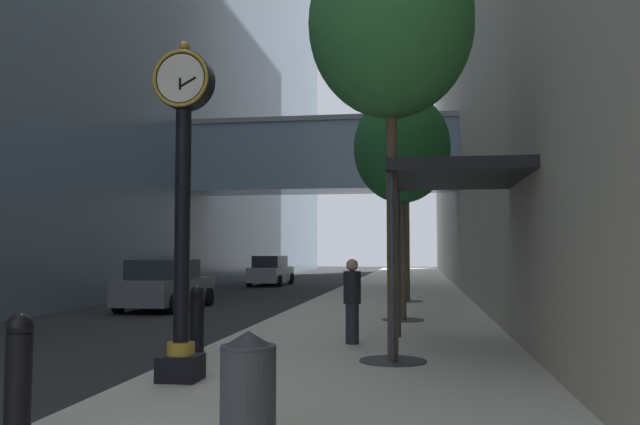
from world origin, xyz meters
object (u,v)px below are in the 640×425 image
(street_tree_mid_far, at_px, (406,154))
(car_grey_mid, at_px, (166,285))
(street_tree_near, at_px, (391,25))
(pedestrian_walking, at_px, (352,299))
(bollard_third, at_px, (197,319))
(bollard_nearest, at_px, (19,373))
(street_tree_mid_near, at_px, (402,149))
(street_clock, at_px, (183,191))
(car_silver_near, at_px, (271,271))
(trash_bin, at_px, (248,387))

(street_tree_mid_far, relative_size, car_grey_mid, 1.52)
(street_tree_near, xyz_separation_m, pedestrian_walking, (-0.86, 1.92, -4.72))
(bollard_third, relative_size, street_tree_mid_far, 0.17)
(bollard_nearest, relative_size, street_tree_mid_near, 0.20)
(street_clock, height_order, car_silver_near, street_clock)
(bollard_third, distance_m, pedestrian_walking, 3.13)
(car_grey_mid, bearing_deg, street_tree_near, -51.63)
(street_tree_mid_far, xyz_separation_m, car_grey_mid, (-7.97, -2.93, -4.67))
(trash_bin, bearing_deg, car_silver_near, 102.62)
(street_tree_mid_near, distance_m, street_tree_mid_far, 6.55)
(car_silver_near, bearing_deg, bollard_third, -79.75)
(street_clock, relative_size, car_grey_mid, 1.05)
(street_clock, xyz_separation_m, street_tree_mid_far, (2.85, 15.04, 2.70))
(street_clock, xyz_separation_m, pedestrian_walking, (1.99, 3.97, -1.77))
(street_tree_near, height_order, street_tree_mid_near, street_tree_near)
(street_clock, distance_m, car_silver_near, 28.49)
(street_tree_near, bearing_deg, trash_bin, -103.18)
(street_tree_near, bearing_deg, bollard_nearest, -123.63)
(street_tree_near, bearing_deg, pedestrian_walking, 114.19)
(street_clock, bearing_deg, bollard_nearest, -99.31)
(street_tree_near, bearing_deg, street_tree_mid_far, 90.00)
(bollard_third, height_order, car_silver_near, car_silver_near)
(street_tree_mid_far, height_order, pedestrian_walking, street_tree_mid_far)
(street_tree_near, height_order, car_silver_near, street_tree_near)
(trash_bin, height_order, car_silver_near, car_silver_near)
(bollard_nearest, distance_m, street_tree_mid_near, 12.61)
(street_clock, distance_m, street_tree_mid_near, 9.20)
(trash_bin, bearing_deg, bollard_third, 114.36)
(street_clock, bearing_deg, car_silver_near, 100.48)
(pedestrian_walking, bearing_deg, street_tree_near, -65.81)
(street_tree_mid_far, bearing_deg, pedestrian_walking, -94.45)
(car_silver_near, bearing_deg, street_tree_mid_far, -58.12)
(trash_bin, height_order, car_grey_mid, car_grey_mid)
(street_tree_mid_far, bearing_deg, bollard_nearest, -100.50)
(street_tree_near, height_order, car_grey_mid, street_tree_near)
(street_tree_mid_near, height_order, trash_bin, street_tree_mid_near)
(street_clock, distance_m, pedestrian_walking, 4.78)
(street_tree_mid_far, relative_size, trash_bin, 6.60)
(street_clock, height_order, street_tree_mid_near, street_tree_mid_near)
(trash_bin, xyz_separation_m, car_grey_mid, (-6.84, 14.92, 0.13))
(street_tree_near, distance_m, street_tree_mid_near, 6.59)
(street_clock, bearing_deg, bollard_third, 103.31)
(street_tree_mid_near, relative_size, street_tree_mid_far, 0.87)
(bollard_nearest, xyz_separation_m, bollard_third, (0.00, 5.04, 0.00))
(bollard_nearest, relative_size, street_tree_mid_far, 0.17)
(bollard_nearest, distance_m, bollard_third, 5.04)
(street_tree_mid_far, distance_m, car_grey_mid, 9.69)
(street_tree_mid_near, distance_m, pedestrian_walking, 5.92)
(trash_bin, bearing_deg, street_clock, 121.45)
(car_grey_mid, bearing_deg, pedestrian_walking, -48.90)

